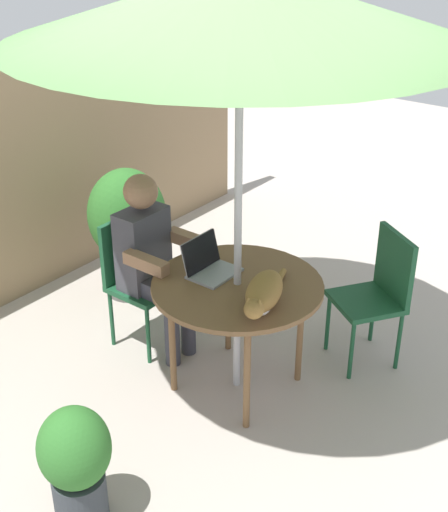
{
  "coord_description": "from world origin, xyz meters",
  "views": [
    {
      "loc": [
        -2.84,
        -2.1,
        2.78
      ],
      "look_at": [
        0.0,
        0.1,
        0.89
      ],
      "focal_mm": 48.67,
      "sensor_mm": 36.0,
      "label": 1
    }
  ],
  "objects_px": {
    "chair_occupied": "(135,271)",
    "potted_plant_near_fence": "(76,462)",
    "patio_umbrella": "(240,4)",
    "patio_table": "(237,292)",
    "chair_empty": "(379,288)",
    "person_seated": "(151,256)",
    "potted_plant_by_chair": "(128,225)",
    "laptop": "(207,263)",
    "cat": "(263,294)"
  },
  "relations": [
    {
      "from": "laptop",
      "to": "potted_plant_near_fence",
      "type": "distance_m",
      "value": 1.42
    },
    {
      "from": "patio_table",
      "to": "patio_umbrella",
      "type": "bearing_deg",
      "value": 0.0
    },
    {
      "from": "chair_empty",
      "to": "potted_plant_near_fence",
      "type": "xyz_separation_m",
      "value": [
        -2.13,
        0.5,
        -0.16
      ]
    },
    {
      "from": "potted_plant_by_chair",
      "to": "laptop",
      "type": "bearing_deg",
      "value": -111.25
    },
    {
      "from": "chair_empty",
      "to": "person_seated",
      "type": "height_order",
      "value": "person_seated"
    },
    {
      "from": "patio_table",
      "to": "potted_plant_near_fence",
      "type": "height_order",
      "value": "patio_table"
    },
    {
      "from": "chair_occupied",
      "to": "potted_plant_near_fence",
      "type": "bearing_deg",
      "value": -146.27
    },
    {
      "from": "cat",
      "to": "potted_plant_by_chair",
      "type": "xyz_separation_m",
      "value": [
        0.56,
        1.62,
        -0.26
      ]
    },
    {
      "from": "person_seated",
      "to": "potted_plant_near_fence",
      "type": "bearing_deg",
      "value": -151.25
    },
    {
      "from": "chair_empty",
      "to": "potted_plant_by_chair",
      "type": "xyz_separation_m",
      "value": [
        -0.36,
        1.89,
        0.03
      ]
    },
    {
      "from": "potted_plant_near_fence",
      "to": "laptop",
      "type": "bearing_deg",
      "value": 11.18
    },
    {
      "from": "potted_plant_by_chair",
      "to": "potted_plant_near_fence",
      "type": "bearing_deg",
      "value": -141.78
    },
    {
      "from": "patio_table",
      "to": "cat",
      "type": "height_order",
      "value": "cat"
    },
    {
      "from": "patio_table",
      "to": "chair_empty",
      "type": "height_order",
      "value": "chair_empty"
    },
    {
      "from": "potted_plant_by_chair",
      "to": "cat",
      "type": "bearing_deg",
      "value": -108.99
    },
    {
      "from": "chair_occupied",
      "to": "potted_plant_near_fence",
      "type": "relative_size",
      "value": 1.33
    },
    {
      "from": "patio_umbrella",
      "to": "chair_occupied",
      "type": "xyz_separation_m",
      "value": [
        0.0,
        0.85,
        -1.77
      ]
    },
    {
      "from": "patio_table",
      "to": "patio_umbrella",
      "type": "xyz_separation_m",
      "value": [
        0.0,
        0.0,
        1.62
      ]
    },
    {
      "from": "person_seated",
      "to": "potted_plant_by_chair",
      "type": "bearing_deg",
      "value": 56.5
    },
    {
      "from": "chair_occupied",
      "to": "chair_empty",
      "type": "distance_m",
      "value": 1.6
    },
    {
      "from": "laptop",
      "to": "cat",
      "type": "distance_m",
      "value": 0.51
    },
    {
      "from": "patio_umbrella",
      "to": "person_seated",
      "type": "distance_m",
      "value": 1.74
    },
    {
      "from": "laptop",
      "to": "potted_plant_near_fence",
      "type": "relative_size",
      "value": 0.44
    },
    {
      "from": "patio_table",
      "to": "potted_plant_by_chair",
      "type": "bearing_deg",
      "value": 72.07
    },
    {
      "from": "potted_plant_near_fence",
      "to": "patio_table",
      "type": "bearing_deg",
      "value": 1.57
    },
    {
      "from": "chair_empty",
      "to": "chair_occupied",
      "type": "bearing_deg",
      "value": 119.91
    },
    {
      "from": "cat",
      "to": "potted_plant_by_chair",
      "type": "height_order",
      "value": "potted_plant_by_chair"
    },
    {
      "from": "person_seated",
      "to": "cat",
      "type": "xyz_separation_m",
      "value": [
        -0.12,
        -0.96,
        0.12
      ]
    },
    {
      "from": "patio_table",
      "to": "potted_plant_near_fence",
      "type": "relative_size",
      "value": 1.5
    },
    {
      "from": "laptop",
      "to": "chair_empty",
      "type": "bearing_deg",
      "value": -43.74
    },
    {
      "from": "potted_plant_near_fence",
      "to": "potted_plant_by_chair",
      "type": "height_order",
      "value": "potted_plant_by_chair"
    },
    {
      "from": "person_seated",
      "to": "chair_empty",
      "type": "bearing_deg",
      "value": -57.02
    },
    {
      "from": "chair_occupied",
      "to": "laptop",
      "type": "relative_size",
      "value": 3.0
    },
    {
      "from": "patio_table",
      "to": "person_seated",
      "type": "xyz_separation_m",
      "value": [
        -0.0,
        0.69,
        0.02
      ]
    },
    {
      "from": "patio_table",
      "to": "chair_occupied",
      "type": "relative_size",
      "value": 1.13
    },
    {
      "from": "cat",
      "to": "potted_plant_near_fence",
      "type": "distance_m",
      "value": 1.31
    },
    {
      "from": "chair_empty",
      "to": "patio_umbrella",
      "type": "bearing_deg",
      "value": 145.99
    },
    {
      "from": "patio_umbrella",
      "to": "chair_empty",
      "type": "bearing_deg",
      "value": -34.01
    },
    {
      "from": "laptop",
      "to": "potted_plant_by_chair",
      "type": "distance_m",
      "value": 1.23
    },
    {
      "from": "person_seated",
      "to": "cat",
      "type": "relative_size",
      "value": 1.97
    },
    {
      "from": "chair_empty",
      "to": "potted_plant_by_chair",
      "type": "bearing_deg",
      "value": 100.8
    },
    {
      "from": "patio_umbrella",
      "to": "patio_table",
      "type": "bearing_deg",
      "value": 0.0
    },
    {
      "from": "patio_table",
      "to": "chair_occupied",
      "type": "distance_m",
      "value": 0.86
    },
    {
      "from": "patio_table",
      "to": "potted_plant_by_chair",
      "type": "xyz_separation_m",
      "value": [
        0.44,
        1.35,
        -0.11
      ]
    },
    {
      "from": "patio_umbrella",
      "to": "potted_plant_by_chair",
      "type": "height_order",
      "value": "patio_umbrella"
    },
    {
      "from": "patio_table",
      "to": "chair_empty",
      "type": "xyz_separation_m",
      "value": [
        0.8,
        -0.54,
        -0.14
      ]
    },
    {
      "from": "patio_umbrella",
      "to": "laptop",
      "type": "distance_m",
      "value": 1.52
    },
    {
      "from": "potted_plant_near_fence",
      "to": "person_seated",
      "type": "bearing_deg",
      "value": 28.75
    },
    {
      "from": "patio_umbrella",
      "to": "cat",
      "type": "relative_size",
      "value": 3.93
    },
    {
      "from": "laptop",
      "to": "cat",
      "type": "xyz_separation_m",
      "value": [
        -0.12,
        -0.49,
        0.02
      ]
    }
  ]
}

